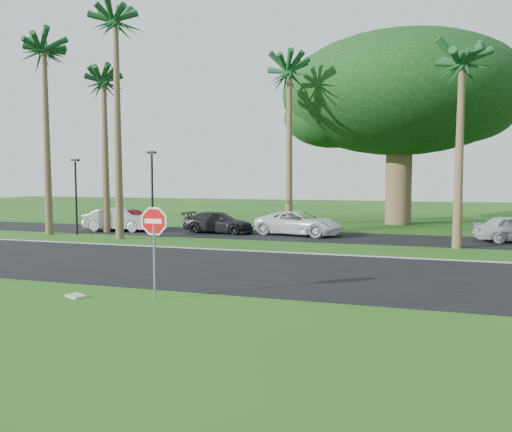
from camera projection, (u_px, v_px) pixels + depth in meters
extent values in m
plane|color=#184E13|center=(187.00, 277.00, 16.35)|extent=(120.00, 120.00, 0.00)
cube|color=black|center=(210.00, 267.00, 18.25)|extent=(120.00, 8.00, 0.02)
cube|color=black|center=(282.00, 235.00, 28.23)|extent=(120.00, 5.00, 0.02)
cube|color=gray|center=(246.00, 251.00, 22.10)|extent=(120.00, 0.12, 0.06)
cylinder|color=gray|center=(154.00, 262.00, 13.27)|extent=(0.07, 0.07, 2.00)
cylinder|color=white|center=(154.00, 221.00, 13.19)|extent=(1.05, 0.02, 1.05)
cylinder|color=red|center=(154.00, 221.00, 13.19)|extent=(0.90, 0.02, 0.90)
cube|color=white|center=(154.00, 221.00, 13.19)|extent=(0.50, 0.02, 0.12)
cone|color=brown|center=(47.00, 143.00, 28.43)|extent=(0.44, 0.44, 10.50)
cone|color=brown|center=(105.00, 157.00, 29.64)|extent=(0.44, 0.44, 9.00)
cone|color=brown|center=(118.00, 131.00, 26.41)|extent=(0.44, 0.44, 11.50)
cone|color=brown|center=(289.00, 153.00, 29.30)|extent=(0.44, 0.44, 9.50)
cone|color=brown|center=(459.00, 156.00, 22.82)|extent=(0.44, 0.44, 8.50)
cylinder|color=brown|center=(399.00, 182.00, 35.23)|extent=(1.80, 1.80, 6.00)
ellipsoid|color=black|center=(400.00, 96.00, 34.78)|extent=(16.50, 16.50, 8.25)
cylinder|color=black|center=(76.00, 198.00, 28.69)|extent=(0.12, 0.12, 4.20)
cube|color=black|center=(75.00, 160.00, 28.53)|extent=(0.45, 0.25, 0.12)
cylinder|color=black|center=(152.00, 197.00, 26.07)|extent=(0.12, 0.12, 4.50)
cube|color=black|center=(152.00, 152.00, 25.90)|extent=(0.45, 0.25, 0.12)
imported|color=silver|center=(119.00, 220.00, 30.54)|extent=(4.36, 1.85, 1.40)
imported|color=#A40D22|center=(131.00, 219.00, 31.09)|extent=(4.34, 2.40, 1.40)
imported|color=black|center=(218.00, 223.00, 29.49)|extent=(4.36, 1.97, 1.24)
imported|color=silver|center=(299.00, 223.00, 28.28)|extent=(5.27, 3.12, 1.38)
cube|color=#A6A79F|center=(76.00, 296.00, 13.59)|extent=(0.64, 0.53, 0.06)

